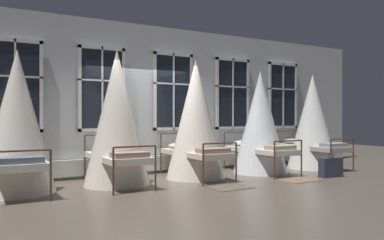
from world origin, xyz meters
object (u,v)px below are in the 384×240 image
(cot_sixth, at_px, (312,123))
(suitcase_dark, at_px, (331,167))
(cot_second, at_px, (17,123))
(cot_third, at_px, (117,119))
(cot_fourth, at_px, (196,120))
(cot_fifth, at_px, (260,123))

(cot_sixth, bearing_deg, suitcase_dark, 149.06)
(cot_second, height_order, suitcase_dark, cot_second)
(cot_second, distance_m, suitcase_dark, 6.60)
(cot_second, xyz_separation_m, cot_third, (1.82, -0.02, 0.08))
(cot_second, bearing_deg, cot_fourth, -90.75)
(cot_second, xyz_separation_m, cot_sixth, (7.18, -0.07, -0.03))
(suitcase_dark, bearing_deg, cot_third, 167.55)
(cot_second, xyz_separation_m, cot_fifth, (5.42, -0.06, -0.03))
(cot_third, relative_size, suitcase_dark, 4.74)
(cot_fourth, bearing_deg, suitcase_dark, -117.79)
(cot_second, distance_m, cot_sixth, 7.18)
(cot_fifth, xyz_separation_m, cot_sixth, (1.76, -0.01, 0.00))
(cot_third, height_order, suitcase_dark, cot_third)
(cot_fifth, bearing_deg, cot_second, 89.28)
(cot_second, relative_size, cot_third, 0.94)
(cot_fifth, relative_size, suitcase_dark, 4.35)
(cot_third, bearing_deg, suitcase_dark, -107.55)
(suitcase_dark, bearing_deg, cot_fourth, 157.38)
(cot_fifth, distance_m, suitcase_dark, 1.91)
(cot_sixth, bearing_deg, cot_third, 90.06)
(cot_fourth, distance_m, cot_sixth, 3.54)
(cot_second, bearing_deg, cot_third, -91.24)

